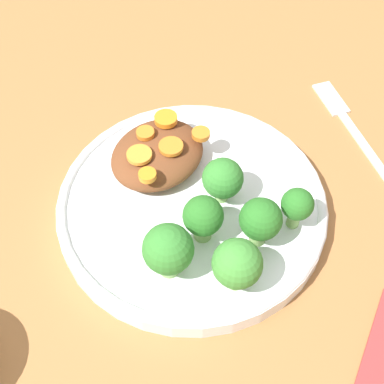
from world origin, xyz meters
TOP-DOWN VIEW (x-y plane):
  - ground_plane at (0.00, 0.00)m, footprint 4.00×4.00m
  - plate at (0.00, 0.00)m, footprint 0.28×0.28m
  - stew_mound at (-0.01, -0.06)m, footprint 0.11×0.09m
  - broccoli_floret_0 at (-0.01, 0.08)m, footprint 0.04×0.04m
  - broccoli_floret_1 at (-0.02, 0.02)m, footprint 0.04×0.04m
  - broccoli_floret_2 at (0.08, 0.04)m, footprint 0.05×0.05m
  - broccoli_floret_3 at (0.03, 0.04)m, footprint 0.04×0.04m
  - broccoli_floret_4 at (0.05, 0.09)m, footprint 0.05×0.05m
  - broccoli_floret_5 at (-0.04, 0.10)m, footprint 0.03×0.03m
  - carrot_slice_0 at (-0.02, -0.05)m, footprint 0.03×0.03m
  - carrot_slice_1 at (0.01, -0.06)m, footprint 0.03×0.03m
  - carrot_slice_2 at (-0.01, -0.08)m, footprint 0.02×0.02m
  - carrot_slice_3 at (-0.05, -0.03)m, footprint 0.02×0.02m
  - carrot_slice_4 at (0.03, -0.04)m, footprint 0.02×0.02m
  - carrot_slice_5 at (-0.04, -0.08)m, footprint 0.03×0.03m
  - fork at (-0.22, 0.06)m, footprint 0.11×0.18m

SIDE VIEW (x-z plane):
  - ground_plane at x=0.00m, z-range 0.00..0.00m
  - fork at x=-0.22m, z-range 0.00..0.01m
  - plate at x=0.00m, z-range 0.00..0.03m
  - stew_mound at x=-0.01m, z-range 0.02..0.05m
  - broccoli_floret_5 at x=-0.04m, z-range 0.03..0.08m
  - broccoli_floret_3 at x=0.03m, z-range 0.03..0.08m
  - broccoli_floret_1 at x=-0.02m, z-range 0.03..0.08m
  - broccoli_floret_0 at x=-0.01m, z-range 0.03..0.08m
  - broccoli_floret_4 at x=0.05m, z-range 0.03..0.09m
  - carrot_slice_1 at x=0.01m, z-range 0.05..0.06m
  - carrot_slice_0 at x=-0.02m, z-range 0.05..0.06m
  - broccoli_floret_2 at x=0.08m, z-range 0.03..0.09m
  - carrot_slice_2 at x=-0.01m, z-range 0.05..0.06m
  - carrot_slice_3 at x=-0.05m, z-range 0.05..0.06m
  - carrot_slice_5 at x=-0.04m, z-range 0.05..0.06m
  - carrot_slice_4 at x=0.03m, z-range 0.05..0.06m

